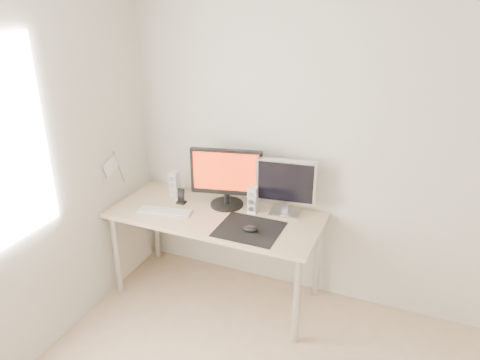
% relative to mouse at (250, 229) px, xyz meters
% --- Properties ---
extents(wall_back, '(3.50, 0.00, 3.50)m').
position_rel_mouse_xyz_m(wall_back, '(0.59, 0.52, 0.50)').
color(wall_back, beige).
rests_on(wall_back, ground).
extents(mousepad, '(0.45, 0.40, 0.00)m').
position_rel_mouse_xyz_m(mousepad, '(-0.02, 0.03, -0.02)').
color(mousepad, black).
rests_on(mousepad, desk).
extents(mouse, '(0.11, 0.06, 0.04)m').
position_rel_mouse_xyz_m(mouse, '(0.00, 0.00, 0.00)').
color(mouse, black).
rests_on(mouse, mousepad).
extents(desk, '(1.60, 0.70, 0.73)m').
position_rel_mouse_xyz_m(desk, '(-0.34, 0.15, -0.10)').
color(desk, '#D1B587').
rests_on(desk, ground).
extents(main_monitor, '(0.55, 0.31, 0.47)m').
position_rel_mouse_xyz_m(main_monitor, '(-0.32, 0.31, 0.23)').
color(main_monitor, black).
rests_on(main_monitor, desk).
extents(second_monitor, '(0.45, 0.19, 0.43)m').
position_rel_mouse_xyz_m(second_monitor, '(0.14, 0.36, 0.22)').
color(second_monitor, silver).
rests_on(second_monitor, desk).
extents(speaker_left, '(0.07, 0.08, 0.21)m').
position_rel_mouse_xyz_m(speaker_left, '(-0.79, 0.32, 0.08)').
color(speaker_left, white).
rests_on(speaker_left, desk).
extents(speaker_right, '(0.07, 0.08, 0.21)m').
position_rel_mouse_xyz_m(speaker_right, '(-0.09, 0.29, 0.08)').
color(speaker_right, white).
rests_on(speaker_right, desk).
extents(keyboard, '(0.43, 0.19, 0.02)m').
position_rel_mouse_xyz_m(keyboard, '(-0.71, 0.03, -0.01)').
color(keyboard, '#BABABC').
rests_on(keyboard, desk).
extents(phone_dock, '(0.07, 0.06, 0.13)m').
position_rel_mouse_xyz_m(phone_dock, '(-0.67, 0.21, 0.02)').
color(phone_dock, black).
rests_on(phone_dock, desk).
extents(pennant, '(0.01, 0.23, 0.29)m').
position_rel_mouse_xyz_m(pennant, '(-1.13, 0.01, 0.30)').
color(pennant, '#A57F54').
rests_on(pennant, wall_left).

